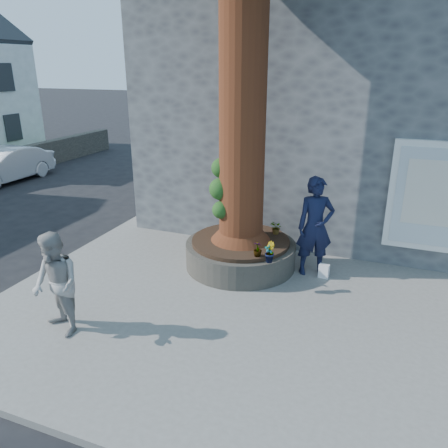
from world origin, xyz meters
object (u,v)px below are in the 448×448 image
(man, at_px, (315,227))
(woman, at_px, (56,285))
(planter, at_px, (240,253))
(car_silver, at_px, (4,165))

(man, xyz_separation_m, woman, (-3.34, -3.56, -0.17))
(planter, xyz_separation_m, woman, (-1.85, -3.35, 0.55))
(car_silver, bearing_deg, planter, -19.60)
(man, bearing_deg, planter, 162.53)
(woman, relative_size, car_silver, 0.44)
(planter, distance_m, car_silver, 11.29)
(car_silver, bearing_deg, woman, -39.07)
(planter, height_order, woman, woman)
(planter, height_order, car_silver, car_silver)
(man, distance_m, car_silver, 12.63)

